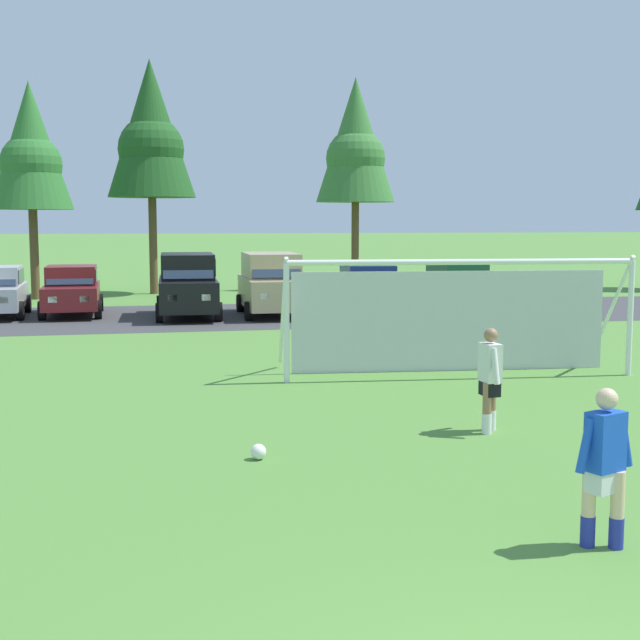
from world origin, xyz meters
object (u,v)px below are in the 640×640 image
parked_car_slot_center (188,285)px  parked_car_slot_center_right (271,283)px  player_striker_near (604,468)px  player_defender_far (490,380)px  soccer_ball (258,452)px  parked_car_slot_center_left (72,290)px  parked_car_slot_far_right (458,286)px  parked_car_slot_right (368,289)px  soccer_goal (452,313)px

parked_car_slot_center → parked_car_slot_center_right: same height
player_striker_near → player_defender_far: size_ratio=1.00×
soccer_ball → parked_car_slot_center_left: size_ratio=0.05×
soccer_ball → parked_car_slot_center_right: bearing=81.0°
parked_car_slot_center → parked_car_slot_center_right: 2.87m
player_defender_far → parked_car_slot_far_right: bearing=71.0°
soccer_ball → parked_car_slot_right: size_ratio=0.05×
soccer_ball → player_defender_far: 3.91m
player_defender_far → parked_car_slot_center_right: (-0.86, 17.41, 0.29)m
parked_car_slot_center_left → parked_car_slot_far_right: bearing=-3.8°
player_defender_far → parked_car_slot_far_right: parked_car_slot_far_right is taller
soccer_ball → player_striker_near: player_striker_near is taller
parked_car_slot_center → player_striker_near: bearing=-82.4°
soccer_goal → player_defender_far: size_ratio=4.61×
parked_car_slot_center_right → parked_car_slot_right: size_ratio=1.08×
parked_car_slot_center → parked_car_slot_center_right: (2.87, 0.00, 0.00)m
soccer_goal → player_defender_far: soccer_goal is taller
parked_car_slot_center → parked_car_slot_far_right: bearing=2.6°
parked_car_slot_center_right → player_striker_near: bearing=-89.8°
parked_car_slot_center_right → parked_car_slot_right: bearing=-0.3°
soccer_goal → parked_car_slot_center_left: 16.20m
parked_car_slot_center_right → parked_car_slot_right: 3.48m
soccer_ball → parked_car_slot_far_right: 21.17m
player_striker_near → player_defender_far: 4.87m
player_striker_near → parked_car_slot_center_right: bearing=90.2°
soccer_goal → parked_car_slot_center_left: bearing=123.5°
parked_car_slot_center → parked_car_slot_center_right: size_ratio=1.01×
parked_car_slot_center_left → parked_car_slot_center_right: parked_car_slot_center_right is taller
player_striker_near → parked_car_slot_far_right: parked_car_slot_far_right is taller
player_defender_far → soccer_ball: bearing=-167.1°
parked_car_slot_center_left → soccer_ball: bearing=-78.8°
parked_car_slot_right → parked_car_slot_far_right: 3.56m
parked_car_slot_center → parked_car_slot_right: parked_car_slot_center is taller
soccer_goal → parked_car_slot_far_right: size_ratio=1.77×
player_striker_near → parked_car_slot_center: bearing=97.6°
player_defender_far → parked_car_slot_far_right: size_ratio=0.39×
parked_car_slot_center → parked_car_slot_center_right: bearing=0.1°
parked_car_slot_center_left → parked_car_slot_center_right: size_ratio=0.92×
soccer_goal → parked_car_slot_center_left: size_ratio=1.78×
soccer_goal → player_defender_far: (-1.30, -5.26, -0.47)m
player_defender_far → parked_car_slot_center_right: size_ratio=0.35×
parked_car_slot_center_left → parked_car_slot_center: parked_car_slot_center is taller
soccer_ball → player_defender_far: player_defender_far is taller
soccer_goal → parked_car_slot_far_right: bearing=69.0°
parked_car_slot_right → parked_car_slot_center: bearing=179.9°
parked_car_slot_far_right → parked_car_slot_center_right: bearing=-176.4°
parked_car_slot_right → soccer_ball: bearing=-109.2°
soccer_goal → player_striker_near: size_ratio=4.61×
soccer_ball → parked_car_slot_right: bearing=70.8°
player_striker_near → parked_car_slot_center: (-2.96, 22.22, 0.29)m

